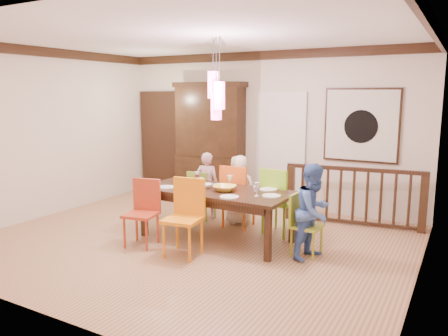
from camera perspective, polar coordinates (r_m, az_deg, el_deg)
The scene contains 37 objects.
floor at distance 6.48m, azimuth -4.11°, elevation -9.51°, with size 6.00×6.00×0.00m, color #936647.
ceiling at distance 6.16m, azimuth -4.45°, elevation 16.86°, with size 6.00×6.00×0.00m, color white.
wall_back at distance 8.34m, azimuth 5.28°, elevation 5.00°, with size 6.00×6.00×0.00m, color beige.
wall_left at distance 8.20m, azimuth -22.09°, elevation 4.25°, with size 5.00×5.00×0.00m, color beige.
wall_right at distance 5.16m, azimuth 24.76°, elevation 1.23°, with size 5.00×5.00×0.00m, color beige.
crown_molding at distance 6.15m, azimuth -4.44°, elevation 16.12°, with size 6.00×5.00×0.16m, color black, non-canonical shape.
panel_door at distance 9.57m, azimuth -8.14°, elevation 3.14°, with size 1.04×0.07×2.24m, color black.
white_doorway at distance 8.22m, azimuth 7.37°, elevation 2.09°, with size 0.97×0.05×2.22m, color silver.
painting at distance 7.74m, azimuth 17.49°, elevation 5.34°, with size 1.25×0.06×1.25m.
pendant_cluster at distance 6.22m, azimuth -1.02°, elevation 9.49°, with size 0.27×0.21×1.14m.
dining_table at distance 6.39m, azimuth -0.98°, elevation -3.50°, with size 2.22×1.04×0.75m.
chair_far_left at distance 7.41m, azimuth -2.82°, elevation -3.11°, with size 0.39×0.39×0.85m.
chair_far_mid at distance 7.01m, azimuth 1.93°, elevation -3.05°, with size 0.47×0.47×1.02m.
chair_far_right at distance 6.69m, azimuth 7.38°, elevation -3.66°, with size 0.54×0.54×1.03m.
chair_near_left at distance 6.24m, azimuth -10.83°, elevation -5.28°, with size 0.50×0.50×0.93m.
chair_near_mid at distance 5.77m, azimuth -5.42°, elevation -5.88°, with size 0.52×0.52×1.02m.
chair_end_right at distance 5.89m, azimuth 10.81°, elevation -6.80°, with size 0.40×0.40×0.83m.
china_hutch at distance 8.69m, azimuth -1.84°, elevation 3.42°, with size 1.49×0.46×2.35m.
balustrade at distance 7.39m, azimuth 16.55°, elevation -3.43°, with size 2.21×0.35×0.96m.
person_far_left at distance 7.49m, azimuth -2.22°, elevation -2.27°, with size 0.42×0.28×1.15m, color #DBA6B6.
person_far_mid at distance 7.13m, azimuth 1.97°, elevation -2.89°, with size 0.56×0.37×1.15m, color beige.
person_end_right at distance 5.78m, azimuth 11.65°, elevation -5.57°, with size 0.61×0.47×1.25m, color #4066B4.
serving_bowl at distance 6.26m, azimuth 0.10°, elevation -2.65°, with size 0.33×0.33×0.08m, color gold.
small_bowl at distance 6.47m, azimuth -2.39°, elevation -2.34°, with size 0.19×0.19×0.06m, color white.
cup_left at distance 6.57m, azimuth -5.53°, elevation -2.00°, with size 0.13×0.13×0.10m, color silver.
cup_right at distance 6.23m, azimuth 4.19°, elevation -2.72°, with size 0.09×0.09×0.08m, color silver.
plate_far_left at distance 6.95m, azimuth -4.31°, elevation -1.71°, with size 0.26×0.26×0.01m, color white.
plate_far_mid at distance 6.62m, azimuth -0.35°, elevation -2.26°, with size 0.26×0.26×0.01m, color white.
plate_far_right at distance 6.37m, azimuth 5.81°, elevation -2.78°, with size 0.26×0.26×0.01m, color white.
plate_near_left at distance 6.54m, azimuth -7.58°, elevation -2.49°, with size 0.26×0.26×0.01m, color white.
plate_near_mid at distance 5.88m, azimuth 0.69°, elevation -3.79°, with size 0.26×0.26×0.01m, color white.
plate_end_right at distance 5.97m, azimuth 6.21°, elevation -3.64°, with size 0.26×0.26×0.01m, color white.
wine_glass_a at distance 6.76m, azimuth -3.55°, elevation -1.27°, with size 0.08×0.08×0.19m, color #590C19, non-canonical shape.
wine_glass_b at distance 6.44m, azimuth 0.78°, elevation -1.80°, with size 0.08×0.08×0.19m, color silver, non-canonical shape.
wine_glass_c at distance 6.25m, azimuth -2.97°, elevation -2.17°, with size 0.08×0.08×0.19m, color #590C19, non-canonical shape.
wine_glass_d at distance 5.94m, azimuth 4.33°, elevation -2.80°, with size 0.08×0.08×0.19m, color silver, non-canonical shape.
napkin at distance 6.12m, azimuth -3.70°, elevation -3.27°, with size 0.18×0.14×0.01m, color #D83359.
Camera 1 is at (3.38, -5.10, 2.13)m, focal length 35.00 mm.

